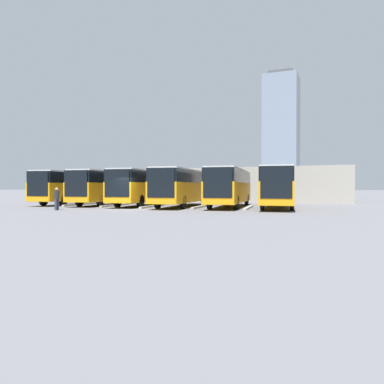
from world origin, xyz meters
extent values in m
plane|color=#5B5B60|center=(0.00, 0.00, 0.00)|extent=(600.00, 600.00, 0.00)
cube|color=orange|center=(-10.46, -6.57, 1.30)|extent=(4.07, 12.40, 1.70)
cube|color=black|center=(-10.46, -6.57, 2.67)|extent=(4.01, 12.22, 1.04)
cube|color=black|center=(-11.29, -0.52, 2.07)|extent=(2.12, 0.33, 2.24)
cube|color=orange|center=(-11.29, -0.52, 0.67)|extent=(2.30, 0.38, 0.40)
cube|color=silver|center=(-10.46, -6.57, 3.25)|extent=(3.91, 11.91, 0.12)
cylinder|color=black|center=(-12.03, -2.98, 0.56)|extent=(0.45, 1.15, 1.11)
cylinder|color=black|center=(-9.92, -2.68, 0.56)|extent=(0.45, 1.15, 1.11)
cylinder|color=black|center=(-11.00, -10.46, 0.56)|extent=(0.45, 1.15, 1.11)
cylinder|color=black|center=(-8.89, -10.17, 0.56)|extent=(0.45, 1.15, 1.11)
cube|color=#B2B2AD|center=(-8.37, -4.74, 0.07)|extent=(1.04, 5.86, 0.15)
cube|color=orange|center=(-6.28, -6.52, 1.30)|extent=(4.07, 12.40, 1.70)
cube|color=black|center=(-6.28, -6.52, 2.67)|extent=(4.01, 12.22, 1.04)
cube|color=black|center=(-7.11, -0.47, 2.07)|extent=(2.12, 0.33, 2.24)
cube|color=orange|center=(-7.11, -0.46, 0.67)|extent=(2.30, 0.38, 0.40)
cube|color=silver|center=(-6.28, -6.52, 3.25)|extent=(3.91, 11.91, 0.12)
cylinder|color=black|center=(-7.85, -2.92, 0.56)|extent=(0.45, 1.15, 1.11)
cylinder|color=black|center=(-5.74, -2.63, 0.56)|extent=(0.45, 1.15, 1.11)
cylinder|color=black|center=(-6.81, -10.40, 0.56)|extent=(0.45, 1.15, 1.11)
cylinder|color=black|center=(-4.70, -10.11, 0.56)|extent=(0.45, 1.15, 1.11)
cube|color=#B2B2AD|center=(-4.18, -4.69, 0.07)|extent=(1.04, 5.86, 0.15)
cube|color=orange|center=(-2.09, -5.72, 1.30)|extent=(4.07, 12.40, 1.70)
cube|color=black|center=(-2.09, -5.72, 2.67)|extent=(4.01, 12.22, 1.04)
cube|color=black|center=(-2.93, 0.33, 2.07)|extent=(2.12, 0.33, 2.24)
cube|color=orange|center=(-2.93, 0.34, 0.67)|extent=(2.30, 0.38, 0.40)
cube|color=silver|center=(-2.09, -5.72, 3.25)|extent=(3.91, 11.91, 0.12)
cylinder|color=black|center=(-3.66, -2.12, 0.56)|extent=(0.45, 1.15, 1.11)
cylinder|color=black|center=(-1.55, -1.83, 0.56)|extent=(0.45, 1.15, 1.11)
cylinder|color=black|center=(-2.63, -9.61, 0.56)|extent=(0.45, 1.15, 1.11)
cylinder|color=black|center=(-0.52, -9.31, 0.56)|extent=(0.45, 1.15, 1.11)
cube|color=#B2B2AD|center=(0.00, -3.89, 0.07)|extent=(1.04, 5.86, 0.15)
cube|color=orange|center=(2.09, -6.22, 1.30)|extent=(4.07, 12.40, 1.70)
cube|color=black|center=(2.09, -6.22, 2.67)|extent=(4.01, 12.22, 1.04)
cube|color=black|center=(1.26, -0.17, 2.07)|extent=(2.12, 0.33, 2.24)
cube|color=orange|center=(1.26, -0.17, 0.67)|extent=(2.30, 0.38, 0.40)
cube|color=silver|center=(2.09, -6.22, 3.25)|extent=(3.91, 11.91, 0.12)
cylinder|color=black|center=(0.52, -2.63, 0.56)|extent=(0.45, 1.15, 1.11)
cylinder|color=black|center=(2.63, -2.34, 0.56)|extent=(0.45, 1.15, 1.11)
cylinder|color=black|center=(1.55, -10.11, 0.56)|extent=(0.45, 1.15, 1.11)
cylinder|color=black|center=(3.66, -9.82, 0.56)|extent=(0.45, 1.15, 1.11)
cube|color=#B2B2AD|center=(4.18, -4.40, 0.07)|extent=(1.04, 5.86, 0.15)
cube|color=orange|center=(6.28, -6.36, 1.30)|extent=(4.07, 12.40, 1.70)
cube|color=black|center=(6.28, -6.36, 2.67)|extent=(4.01, 12.22, 1.04)
cube|color=black|center=(5.44, -0.32, 2.07)|extent=(2.12, 0.33, 2.24)
cube|color=orange|center=(5.44, -0.31, 0.67)|extent=(2.30, 0.38, 0.40)
cube|color=silver|center=(6.28, -6.36, 3.25)|extent=(3.91, 11.91, 0.12)
cylinder|color=black|center=(4.70, -2.77, 0.56)|extent=(0.45, 1.15, 1.11)
cylinder|color=black|center=(6.81, -2.48, 0.56)|extent=(0.45, 1.15, 1.11)
cylinder|color=black|center=(5.74, -10.25, 0.56)|extent=(0.45, 1.15, 1.11)
cylinder|color=black|center=(7.85, -9.96, 0.56)|extent=(0.45, 1.15, 1.11)
cube|color=#B2B2AD|center=(8.37, -4.54, 0.07)|extent=(1.04, 5.86, 0.15)
cube|color=orange|center=(10.46, -6.33, 1.30)|extent=(4.07, 12.40, 1.70)
cube|color=black|center=(10.46, -6.33, 2.67)|extent=(4.01, 12.22, 1.04)
cube|color=black|center=(9.62, -0.28, 2.07)|extent=(2.12, 0.33, 2.24)
cube|color=orange|center=(9.62, -0.28, 0.67)|extent=(2.30, 0.38, 0.40)
cube|color=silver|center=(10.46, -6.33, 3.25)|extent=(3.91, 11.91, 0.12)
cylinder|color=black|center=(8.89, -2.74, 0.56)|extent=(0.45, 1.15, 1.11)
cylinder|color=black|center=(11.00, -2.45, 0.56)|extent=(0.45, 1.15, 1.11)
cylinder|color=black|center=(9.92, -10.22, 0.56)|extent=(0.45, 1.15, 1.11)
cylinder|color=black|center=(12.03, -9.93, 0.56)|extent=(0.45, 1.15, 1.11)
cylinder|color=#38384C|center=(4.54, 2.84, 0.41)|extent=(0.19, 0.19, 0.82)
cylinder|color=#38384C|center=(4.54, 3.05, 0.41)|extent=(0.19, 0.19, 0.82)
cylinder|color=#262628|center=(4.54, 2.94, 1.15)|extent=(0.39, 0.39, 0.65)
sphere|color=tan|center=(4.54, 2.94, 1.59)|extent=(0.22, 0.22, 0.22)
cube|color=#A8A399|center=(0.00, -22.25, 2.07)|extent=(33.32, 9.47, 4.14)
cube|color=silver|center=(0.00, -28.49, 3.89)|extent=(33.32, 3.00, 0.24)
cylinder|color=slate|center=(-11.66, -29.59, 1.94)|extent=(0.20, 0.20, 3.89)
cylinder|color=slate|center=(11.66, -29.59, 1.94)|extent=(0.20, 0.20, 3.89)
cube|color=#7F8EA3|center=(20.40, -210.18, 35.30)|extent=(20.43, 20.43, 70.60)
cube|color=#4C4C51|center=(20.40, -210.18, 71.80)|extent=(14.30, 14.30, 2.40)
camera|label=1|loc=(-15.57, 25.24, 1.68)|focal=35.00mm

